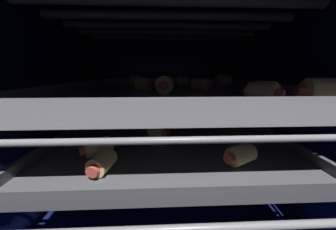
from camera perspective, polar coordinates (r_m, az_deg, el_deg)
ground_plane at (r=43.26cm, az=0.33°, el=-23.55°), size 52.66×51.77×1.20cm
oven_wall_back at (r=59.08cm, az=-0.70°, el=8.46°), size 52.66×1.20×38.26cm
oven_wall_left at (r=41.91cm, az=-37.47°, el=1.91°), size 1.20×49.37×38.26cm
oven_wall_right at (r=43.68cm, az=36.48°, el=2.53°), size 1.20×49.37×38.26cm
oven_ceiling at (r=35.32cm, az=0.46°, el=35.71°), size 52.66×51.77×1.20cm
heating_element at (r=34.39cm, az=0.45°, el=30.78°), size 40.21×23.02×1.30cm
oven_rack_lower at (r=36.47cm, az=0.37°, el=-7.99°), size 48.08×48.38×0.80cm
baking_tray_lower at (r=36.05cm, az=0.37°, el=-6.45°), size 43.88×40.05×2.59cm
pig_in_blanket_lower_0 at (r=49.12cm, az=-7.51°, el=2.06°), size 5.52×4.95×3.17cm
pig_in_blanket_lower_1 at (r=23.65cm, az=-23.61°, el=-16.03°), size 3.41×4.92×2.72cm
pig_in_blanket_lower_2 at (r=39.80cm, az=4.64°, el=-1.79°), size 3.06×4.99×2.42cm
pig_in_blanket_lower_3 at (r=28.05cm, az=-24.79°, el=-10.80°), size 5.52×4.57×2.85cm
pig_in_blanket_lower_4 at (r=48.99cm, az=-17.63°, el=1.31°), size 5.90×3.55×3.05cm
pig_in_blanket_lower_5 at (r=25.88cm, az=25.79°, el=-13.31°), size 5.81×4.15×2.81cm
pig_in_blanket_lower_6 at (r=41.01cm, az=23.00°, el=-2.42°), size 3.81×4.77×2.55cm
pig_in_blanket_lower_7 at (r=31.29cm, az=-3.80°, el=-6.11°), size 5.14×4.27×3.20cm
oven_rack_upper at (r=33.72cm, az=0.39°, el=6.86°), size 47.91×48.38×0.62cm
baking_tray_upper at (r=33.57cm, az=0.40°, el=8.59°), size 43.88×40.05×2.82cm
pig_in_blanket_upper_0 at (r=34.85cm, az=12.05°, el=11.36°), size 4.36×5.45×2.55cm
pig_in_blanket_upper_1 at (r=27.88cm, az=32.59°, el=8.17°), size 3.16×5.03×2.62cm
pig_in_blanket_upper_2 at (r=28.76cm, az=-0.96°, el=11.44°), size 3.80×5.23×3.23cm
pig_in_blanket_upper_3 at (r=33.07cm, az=-9.18°, el=11.37°), size 4.40×4.06×2.68cm
pig_in_blanket_upper_4 at (r=23.84cm, az=31.91°, el=7.24°), size 3.94×4.86×2.55cm
pig_in_blanket_upper_5 at (r=47.68cm, az=-12.23°, el=12.72°), size 5.89×3.58×2.83cm
pig_in_blanket_upper_6 at (r=26.13cm, az=46.13°, el=6.07°), size 6.16×4.22×3.25cm
pig_in_blanket_upper_7 at (r=45.76cm, az=20.15°, el=12.19°), size 6.01×4.23×3.16cm
pig_in_blanket_upper_8 at (r=46.06cm, az=5.54°, el=12.77°), size 4.74×2.84×2.63cm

